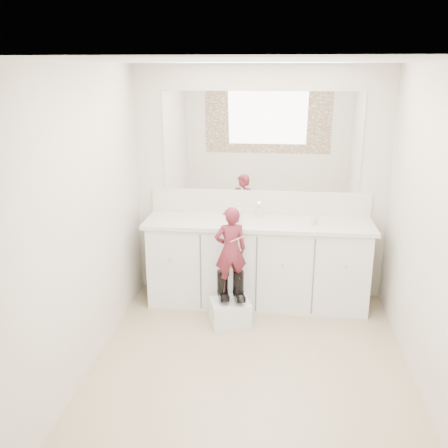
# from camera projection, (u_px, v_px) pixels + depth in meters

# --- Properties ---
(floor) EXTENTS (3.00, 3.00, 0.00)m
(floor) POSITION_uv_depth(u_px,v_px,m) (250.00, 368.00, 4.10)
(floor) COLOR #937F60
(floor) RESTS_ON ground
(ceiling) EXTENTS (3.00, 3.00, 0.00)m
(ceiling) POSITION_uv_depth(u_px,v_px,m) (255.00, 61.00, 3.38)
(ceiling) COLOR white
(ceiling) RESTS_ON wall_back
(wall_back) EXTENTS (2.60, 0.00, 2.60)m
(wall_back) POSITION_uv_depth(u_px,v_px,m) (260.00, 185.00, 5.16)
(wall_back) COLOR beige
(wall_back) RESTS_ON floor
(wall_front) EXTENTS (2.60, 0.00, 2.60)m
(wall_front) POSITION_uv_depth(u_px,v_px,m) (235.00, 327.00, 2.31)
(wall_front) COLOR beige
(wall_front) RESTS_ON floor
(wall_left) EXTENTS (0.00, 3.00, 3.00)m
(wall_left) POSITION_uv_depth(u_px,v_px,m) (85.00, 223.00, 3.87)
(wall_left) COLOR beige
(wall_left) RESTS_ON floor
(wall_right) EXTENTS (0.00, 3.00, 3.00)m
(wall_right) POSITION_uv_depth(u_px,v_px,m) (432.00, 235.00, 3.60)
(wall_right) COLOR beige
(wall_right) RESTS_ON floor
(vanity_cabinet) EXTENTS (2.20, 0.55, 0.85)m
(vanity_cabinet) POSITION_uv_depth(u_px,v_px,m) (258.00, 264.00, 5.13)
(vanity_cabinet) COLOR silver
(vanity_cabinet) RESTS_ON floor
(countertop) EXTENTS (2.28, 0.58, 0.04)m
(countertop) POSITION_uv_depth(u_px,v_px,m) (258.00, 223.00, 4.98)
(countertop) COLOR beige
(countertop) RESTS_ON vanity_cabinet
(backsplash) EXTENTS (2.28, 0.03, 0.25)m
(backsplash) POSITION_uv_depth(u_px,v_px,m) (260.00, 202.00, 5.20)
(backsplash) COLOR beige
(backsplash) RESTS_ON countertop
(mirror) EXTENTS (2.00, 0.02, 1.00)m
(mirror) POSITION_uv_depth(u_px,v_px,m) (261.00, 142.00, 5.02)
(mirror) COLOR white
(mirror) RESTS_ON wall_back
(dot_panel) EXTENTS (2.00, 0.01, 1.20)m
(dot_panel) POSITION_uv_depth(u_px,v_px,m) (236.00, 235.00, 2.19)
(dot_panel) COLOR #472819
(dot_panel) RESTS_ON wall_front
(faucet) EXTENTS (0.08, 0.08, 0.10)m
(faucet) POSITION_uv_depth(u_px,v_px,m) (259.00, 212.00, 5.12)
(faucet) COLOR silver
(faucet) RESTS_ON countertop
(cup) EXTENTS (0.11, 0.11, 0.09)m
(cup) POSITION_uv_depth(u_px,v_px,m) (313.00, 220.00, 4.88)
(cup) COLOR beige
(cup) RESTS_ON countertop
(soap_bottle) EXTENTS (0.10, 0.10, 0.19)m
(soap_bottle) POSITION_uv_depth(u_px,v_px,m) (237.00, 213.00, 4.91)
(soap_bottle) COLOR silver
(soap_bottle) RESTS_ON countertop
(step_stool) EXTENTS (0.44, 0.40, 0.23)m
(step_stool) POSITION_uv_depth(u_px,v_px,m) (230.00, 312.00, 4.78)
(step_stool) COLOR silver
(step_stool) RESTS_ON floor
(boot_left) EXTENTS (0.17, 0.23, 0.30)m
(boot_left) POSITION_uv_depth(u_px,v_px,m) (223.00, 286.00, 4.72)
(boot_left) COLOR black
(boot_left) RESTS_ON step_stool
(boot_right) EXTENTS (0.17, 0.23, 0.30)m
(boot_right) POSITION_uv_depth(u_px,v_px,m) (238.00, 286.00, 4.71)
(boot_right) COLOR black
(boot_right) RESTS_ON step_stool
(toddler) EXTENTS (0.35, 0.28, 0.83)m
(toddler) POSITION_uv_depth(u_px,v_px,m) (231.00, 250.00, 4.61)
(toddler) COLOR #A13145
(toddler) RESTS_ON step_stool
(toothbrush) EXTENTS (0.13, 0.05, 0.06)m
(toothbrush) POSITION_uv_depth(u_px,v_px,m) (238.00, 239.00, 4.49)
(toothbrush) COLOR #D85487
(toothbrush) RESTS_ON toddler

